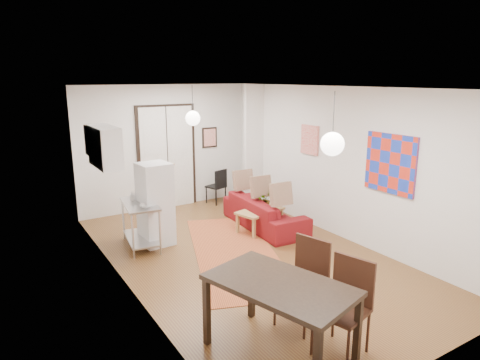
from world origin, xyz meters
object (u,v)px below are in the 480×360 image
sofa (264,212)px  dining_chair_far (335,298)px  dining_table (280,291)px  fridge (155,204)px  kitchen_counter (141,219)px  dining_chair_near (295,274)px  coffee_table (260,213)px  black_side_chair (214,183)px

sofa → dining_chair_far: size_ratio=1.99×
dining_table → fridge: bearing=89.3°
sofa → fridge: 2.32m
kitchen_counter → dining_chair_far: size_ratio=1.06×
kitchen_counter → dining_chair_near: (0.85, -3.42, 0.11)m
coffee_table → black_side_chair: size_ratio=1.25×
dining_table → black_side_chair: 6.15m
dining_table → dining_chair_near: 0.77m
fridge → dining_table: bearing=-94.5°
sofa → dining_chair_near: 3.55m
kitchen_counter → dining_table: 3.90m
dining_table → dining_chair_far: 0.66m
coffee_table → dining_chair_far: bearing=-112.2°
dining_chair_far → fridge: bearing=171.6°
fridge → dining_table: 3.87m
fridge → dining_chair_near: size_ratio=1.41×
sofa → black_side_chair: size_ratio=2.52×
dining_table → dining_chair_near: bearing=37.7°
sofa → fridge: bearing=86.0°
coffee_table → fridge: 2.14m
kitchen_counter → dining_chair_near: bearing=-68.1°
dining_chair_near → coffee_table: bearing=137.1°
dining_table → dining_chair_near: size_ratio=1.64×
coffee_table → kitchen_counter: kitchen_counter is taller
dining_chair_near → dining_chair_far: bearing=-16.1°
sofa → dining_chair_near: (-1.70, -3.10, 0.32)m
sofa → dining_chair_near: size_ratio=1.99×
sofa → coffee_table: (-0.19, -0.12, 0.06)m
fridge → coffee_table: bearing=-15.4°
sofa → kitchen_counter: kitchen_counter is taller
kitchen_counter → fridge: fridge is taller
fridge → kitchen_counter: bearing=173.0°
dining_chair_near → dining_table: bearing=-68.4°
fridge → dining_chair_far: fridge is taller
coffee_table → black_side_chair: bearing=85.8°
coffee_table → dining_table: dining_table is taller
dining_chair_far → black_side_chair: size_ratio=1.27×
dining_chair_near → fridge: bearing=173.1°
black_side_chair → dining_chair_near: bearing=55.0°
sofa → kitchen_counter: (-2.55, 0.32, 0.21)m
kitchen_counter → dining_chair_near: dining_chair_near is taller
coffee_table → dining_table: bearing=-121.4°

